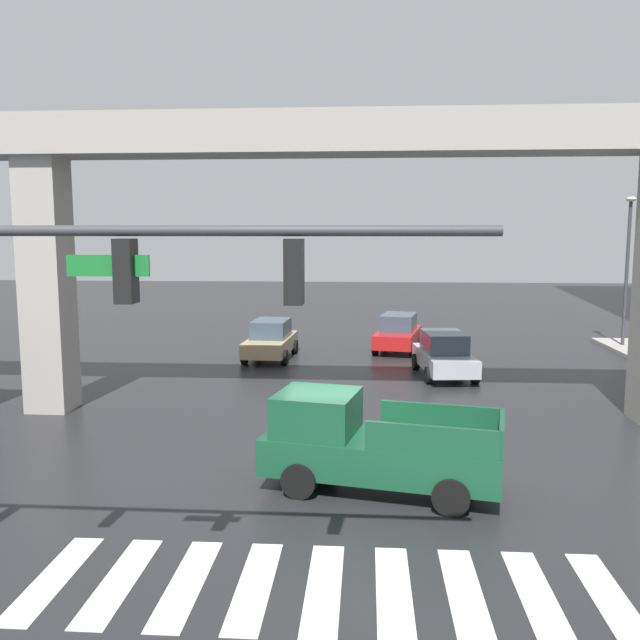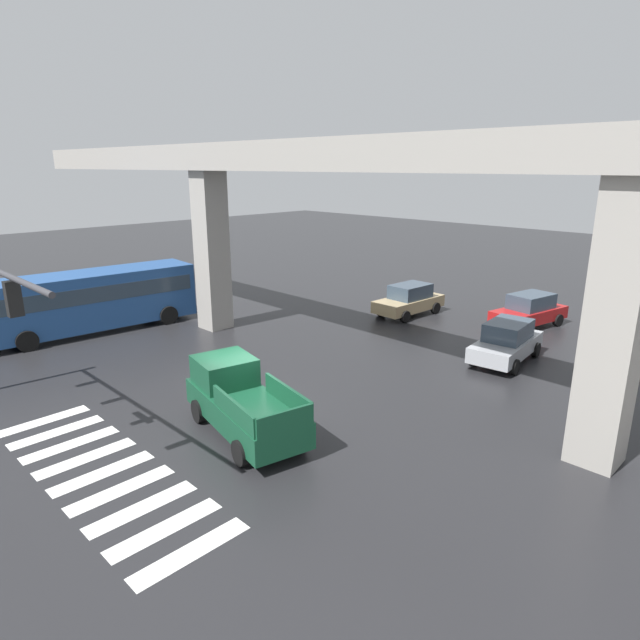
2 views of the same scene
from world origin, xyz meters
The scene contains 8 objects.
ground_plane centered at (0.00, 0.00, 0.00)m, with size 120.00×120.00×0.00m, color #232326.
crosswalk_stripes centered at (0.00, -5.11, 0.01)m, with size 9.35×2.80×0.01m.
elevated_overpass centered at (0.00, 4.99, 7.58)m, with size 52.12×1.84×9.02m.
pickup_truck centered at (0.69, -0.92, 0.99)m, with size 5.38×2.91×2.08m.
sedan_red centered at (2.15, 16.49, 0.85)m, with size 2.55×4.55×1.72m.
sedan_tan centered at (-3.59, 13.99, 0.85)m, with size 2.15×4.39×1.72m.
sedan_silver centered at (3.68, 10.87, 0.85)m, with size 2.31×4.46×1.72m.
street_lamp_far_north centered at (13.05, 17.86, 4.56)m, with size 0.44×0.70×7.24m.
Camera 1 is at (0.63, -14.97, 5.59)m, focal length 37.43 mm.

